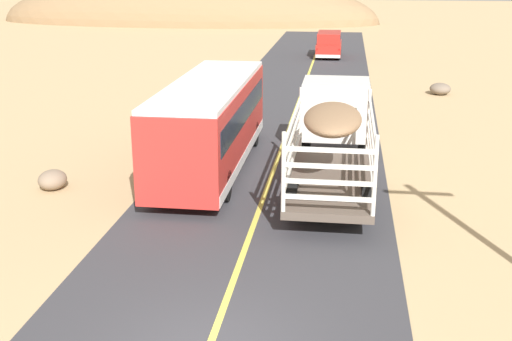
# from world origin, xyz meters

# --- Properties ---
(livestock_truck) EXTENTS (2.53, 9.70, 3.02)m
(livestock_truck) POSITION_xyz_m (2.11, 11.90, 1.79)
(livestock_truck) COLOR silver
(livestock_truck) RESTS_ON road_surface
(bus) EXTENTS (2.54, 10.00, 3.21)m
(bus) POSITION_xyz_m (-2.28, 11.50, 1.75)
(bus) COLOR red
(bus) RESTS_ON road_surface
(car_far) EXTENTS (1.90, 4.62, 1.93)m
(car_far) POSITION_xyz_m (1.08, 41.12, 1.09)
(car_far) COLOR #B2261E
(car_far) RESTS_ON road_surface
(boulder_near_shoulder) EXTENTS (1.17, 1.28, 0.65)m
(boulder_near_shoulder) POSITION_xyz_m (7.81, 26.91, 0.33)
(boulder_near_shoulder) COLOR #756656
(boulder_near_shoulder) RESTS_ON ground
(boulder_mid_field) EXTENTS (0.91, 1.07, 0.65)m
(boulder_mid_field) POSITION_xyz_m (-7.06, 8.62, 0.33)
(boulder_mid_field) COLOR #84705B
(boulder_mid_field) RESTS_ON ground
(distant_hill) EXTENTS (46.99, 16.52, 11.45)m
(distant_hill) POSITION_xyz_m (-17.21, 69.73, 0.00)
(distant_hill) COLOR #8D6E4C
(distant_hill) RESTS_ON ground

